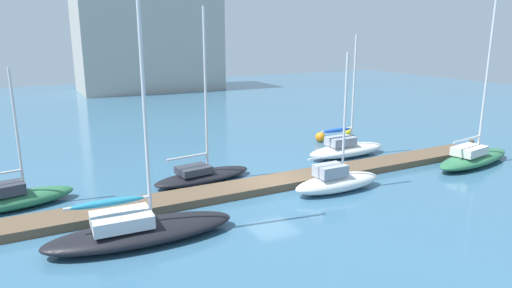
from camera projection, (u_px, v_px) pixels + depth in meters
ground_plane at (273, 187)px, 24.95m from camera, size 120.00×120.00×0.00m
dock_pier at (273, 183)px, 24.90m from camera, size 31.33×1.97×0.41m
dock_piling_far_end at (471, 148)px, 31.05m from camera, size 0.28×0.28×1.14m
sailboat_0 at (18, 197)px, 21.86m from camera, size 5.29×2.62×6.75m
sailboat_1 at (139, 228)px, 18.25m from camera, size 7.76×2.70×12.98m
sailboat_2 at (202, 174)px, 25.67m from camera, size 6.13×2.65×9.65m
sailboat_3 at (337, 181)px, 24.08m from camera, size 5.29×1.61×7.34m
sailboat_4 at (346, 148)px, 30.87m from camera, size 6.10×1.83×8.15m
sailboat_5 at (474, 156)px, 28.89m from camera, size 7.59×3.15×12.03m
mooring_buoy_yellow at (348, 131)px, 37.24m from camera, size 0.72×0.72×0.72m
mooring_buoy_orange at (320, 137)px, 35.13m from camera, size 0.77×0.77×0.77m
harbor_building_distant at (148, 35)px, 65.69m from camera, size 19.84×10.55×15.82m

